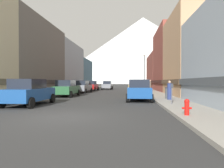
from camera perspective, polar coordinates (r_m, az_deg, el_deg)
ground_plane at (r=8.92m, az=-14.46°, el=-9.65°), size 400.00×400.00×0.00m
sidewalk_left at (r=44.26m, az=-6.90°, el=-1.32°), size 2.50×100.00×0.15m
sidewalk_right at (r=43.42m, az=9.46°, el=-1.37°), size 2.50×100.00×0.15m
storefront_left_1 at (r=27.82m, az=-26.19°, el=6.76°), size 8.11×12.93×9.50m
storefront_left_2 at (r=39.11m, az=-15.26°, el=4.71°), size 6.54×12.92×9.08m
storefront_left_3 at (r=50.42m, az=-11.26°, el=2.84°), size 7.77×10.35×7.35m
storefront_right_1 at (r=23.76m, az=28.94°, el=7.21°), size 10.25×8.74×8.99m
storefront_right_2 at (r=32.39m, az=19.28°, el=6.38°), size 6.95×10.39×10.04m
storefront_right_3 at (r=43.87m, az=15.72°, el=3.33°), size 7.33×12.76×7.61m
car_left_0 at (r=14.05m, az=-23.60°, el=-2.23°), size 2.13×4.43×1.78m
car_left_1 at (r=21.08m, az=-13.56°, el=-1.25°), size 2.17×4.45×1.78m
car_left_2 at (r=27.83m, az=-8.93°, el=-0.79°), size 2.23×4.47×1.78m
car_left_3 at (r=34.28m, az=-6.25°, el=-0.51°), size 2.09×4.42×1.78m
car_right_0 at (r=16.21m, az=8.12°, el=-1.81°), size 2.16×4.44×1.78m
car_right_1 at (r=24.85m, az=7.07°, el=-0.95°), size 2.07×4.41×1.78m
car_right_2 at (r=32.58m, az=6.60°, el=-0.58°), size 2.12×4.43×1.78m
car_driving_0 at (r=40.04m, az=-1.42°, el=-0.34°), size 2.06×4.40×1.78m
fire_hydrant_near at (r=8.85m, az=21.65°, el=-6.32°), size 0.40×0.22×0.70m
parking_meter_near at (r=12.97m, az=17.60°, el=-1.94°), size 0.14×0.10×1.33m
trash_bin_right at (r=17.00m, az=16.67°, el=-2.58°), size 0.59×0.59×0.98m
potted_plant_0 at (r=20.39m, az=-24.11°, el=-2.07°), size 0.58×0.58×0.93m
pedestrian_0 at (r=16.09m, az=16.97°, el=-2.02°), size 0.36×0.36×1.53m
pedestrian_1 at (r=30.91m, az=-12.21°, el=-0.63°), size 0.36×0.36×1.65m
pedestrian_2 at (r=29.93m, az=11.44°, el=-0.57°), size 0.36×0.36×1.75m
streetlamp_right at (r=30.09m, az=9.71°, el=5.20°), size 0.36×0.36×5.86m
mountain_backdrop at (r=272.65m, az=9.35°, el=10.01°), size 251.91×251.91×92.02m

